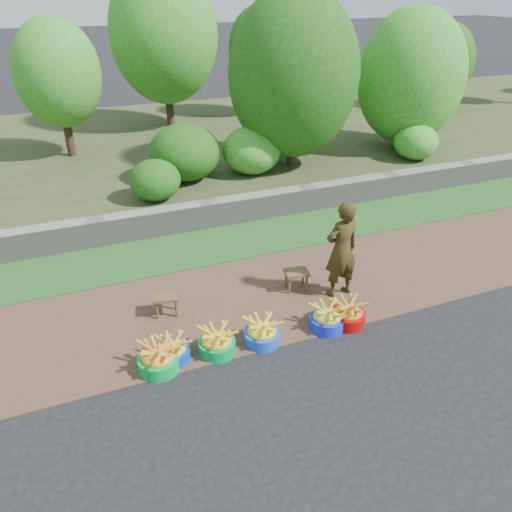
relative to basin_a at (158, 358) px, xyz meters
name	(u,v)px	position (x,y,z in m)	size (l,w,h in m)	color
ground_plane	(296,343)	(1.90, -0.19, -0.18)	(120.00, 120.00, 0.00)	black
dirt_shoulder	(262,297)	(1.90, 1.06, -0.17)	(80.00, 2.50, 0.02)	brown
grass_verge	(222,243)	(1.90, 3.06, -0.16)	(80.00, 1.50, 0.04)	#265D1F
retaining_wall	(208,214)	(1.90, 3.91, 0.09)	(80.00, 0.35, 0.55)	gray
earth_bank	(157,150)	(1.90, 8.81, 0.07)	(80.00, 10.00, 0.50)	#3B4323
vegetation	(143,70)	(1.54, 7.77, 2.40)	(36.94, 7.90, 4.59)	#322118
basin_a	(158,358)	(0.00, 0.00, 0.00)	(0.54, 0.54, 0.40)	#03A13B
basin_b	(172,350)	(0.21, 0.12, -0.03)	(0.47, 0.47, 0.35)	#0238CF
basin_c	(217,342)	(0.81, 0.04, -0.01)	(0.51, 0.51, 0.38)	#019241
basin_d	(262,332)	(1.46, 0.01, -0.01)	(0.51, 0.51, 0.38)	blue
basin_e	(327,318)	(2.47, -0.04, -0.01)	(0.52, 0.52, 0.39)	#152BD9
basin_f	(348,313)	(2.81, -0.05, -0.01)	(0.53, 0.53, 0.39)	#A50707
stool_left	(166,299)	(0.38, 1.16, 0.10)	(0.42, 0.35, 0.33)	#4F4124
stool_right	(297,275)	(2.50, 1.05, 0.11)	(0.42, 0.35, 0.34)	#4F4124
vendor_woman	(342,250)	(3.08, 0.69, 0.64)	(0.58, 0.38, 1.60)	black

